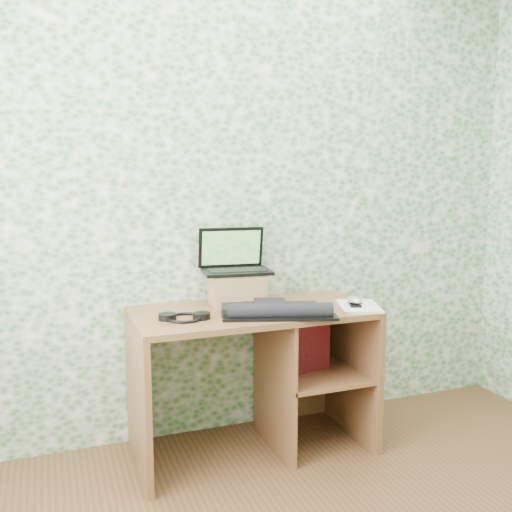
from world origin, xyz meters
name	(u,v)px	position (x,y,z in m)	size (l,w,h in m)	color
wall_back	(233,198)	(0.00, 1.75, 1.30)	(3.50, 3.50, 0.00)	white
desk	(264,357)	(0.08, 1.47, 0.48)	(1.20, 0.60, 0.75)	brown
riser	(237,289)	(-0.03, 1.58, 0.83)	(0.28, 0.23, 0.17)	#9D7046
laptop	(234,262)	(-0.03, 1.62, 0.97)	(0.37, 0.28, 0.23)	black
keyboard	(274,310)	(0.06, 1.29, 0.78)	(0.55, 0.42, 0.08)	black
headphones	(184,317)	(-0.37, 1.37, 0.76)	(0.24, 0.21, 0.03)	black
notepad	(359,306)	(0.53, 1.29, 0.76)	(0.20, 0.28, 0.01)	silver
mouse	(355,302)	(0.50, 1.29, 0.78)	(0.07, 0.11, 0.04)	silver
pen	(359,301)	(0.57, 1.36, 0.77)	(0.01, 0.01, 0.12)	black
red_box	(309,346)	(0.32, 1.44, 0.52)	(0.22, 0.07, 0.27)	maroon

